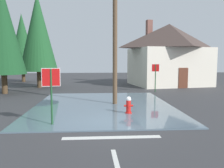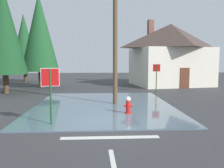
% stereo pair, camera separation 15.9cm
% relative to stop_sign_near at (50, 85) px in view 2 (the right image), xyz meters
% --- Properties ---
extents(ground_plane, '(80.00, 80.00, 0.10)m').
position_rel_stop_sign_near_xyz_m(ground_plane, '(2.58, 0.33, -1.79)').
color(ground_plane, '#38383A').
extents(flood_puddle, '(8.13, 10.18, 0.05)m').
position_rel_stop_sign_near_xyz_m(flood_puddle, '(2.29, 4.07, -1.72)').
color(flood_puddle, slate).
rests_on(flood_puddle, ground).
extents(lane_stop_bar, '(3.54, 0.31, 0.01)m').
position_rel_stop_sign_near_xyz_m(lane_stop_bar, '(2.42, -1.73, -1.74)').
color(lane_stop_bar, silver).
rests_on(lane_stop_bar, ground).
extents(stop_sign_near, '(0.76, 0.15, 2.43)m').
position_rel_stop_sign_near_xyz_m(stop_sign_near, '(0.00, 0.00, 0.00)').
color(stop_sign_near, '#1E4C28').
rests_on(stop_sign_near, ground).
extents(fire_hydrant, '(0.46, 0.39, 0.91)m').
position_rel_stop_sign_near_xyz_m(fire_hydrant, '(3.51, 1.83, -1.29)').
color(fire_hydrant, red).
rests_on(fire_hydrant, ground).
extents(utility_pole, '(1.60, 0.28, 9.01)m').
position_rel_stop_sign_near_xyz_m(utility_pole, '(3.03, 4.48, 2.94)').
color(utility_pole, brown).
rests_on(utility_pole, ground).
extents(stop_sign_far, '(0.64, 0.08, 2.41)m').
position_rel_stop_sign_near_xyz_m(stop_sign_far, '(6.93, 9.83, -0.05)').
color(stop_sign_far, '#1E4C28').
rests_on(stop_sign_far, ground).
extents(house, '(9.14, 8.04, 7.16)m').
position_rel_stop_sign_near_xyz_m(house, '(9.82, 15.51, 1.70)').
color(house, silver).
rests_on(house, ground).
extents(pine_tree_tall_left, '(3.70, 3.70, 9.24)m').
position_rel_stop_sign_near_xyz_m(pine_tree_tall_left, '(-3.81, 13.90, 3.69)').
color(pine_tree_tall_left, '#4C3823').
rests_on(pine_tree_tall_left, ground).
extents(pine_tree_mid_left, '(3.59, 3.59, 8.98)m').
position_rel_stop_sign_near_xyz_m(pine_tree_mid_left, '(-5.64, 9.78, 3.54)').
color(pine_tree_mid_left, '#4C3823').
rests_on(pine_tree_mid_left, ground).
extents(pine_tree_short_left, '(3.38, 3.38, 8.45)m').
position_rel_stop_sign_near_xyz_m(pine_tree_short_left, '(-7.30, 20.27, 3.23)').
color(pine_tree_short_left, '#4C3823').
rests_on(pine_tree_short_left, ground).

